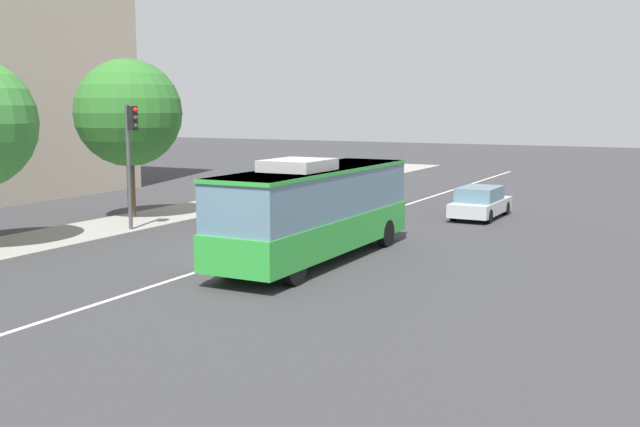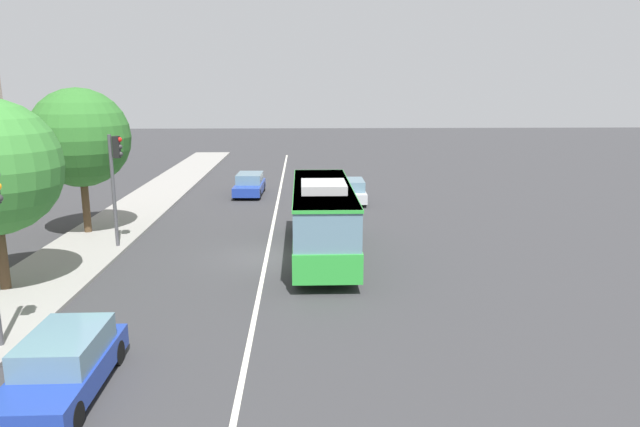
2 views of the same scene
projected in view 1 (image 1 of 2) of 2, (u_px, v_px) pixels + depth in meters
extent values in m
plane|color=#333335|center=(251.00, 255.00, 25.88)|extent=(160.00, 160.00, 0.00)
cube|color=gray|center=(76.00, 234.00, 29.67)|extent=(80.00, 3.77, 0.14)
cube|color=silver|center=(251.00, 255.00, 25.88)|extent=(76.00, 0.16, 0.01)
cube|color=green|center=(316.00, 232.00, 24.79)|extent=(10.01, 2.52, 1.10)
cube|color=slate|center=(316.00, 192.00, 24.60)|extent=(9.81, 2.45, 1.58)
cube|color=green|center=(316.00, 170.00, 24.49)|extent=(9.91, 2.50, 0.12)
cube|color=#B2B2B2|center=(298.00, 165.00, 23.41)|extent=(2.20, 1.81, 0.36)
cylinder|color=black|center=(332.00, 229.00, 28.34)|extent=(1.00, 0.30, 1.00)
cylinder|color=black|center=(386.00, 233.00, 27.33)|extent=(1.00, 0.30, 1.00)
cylinder|color=black|center=(231.00, 261.00, 22.38)|extent=(1.00, 0.30, 1.00)
cylinder|color=black|center=(294.00, 268.00, 21.37)|extent=(1.00, 0.30, 1.00)
cube|color=#1E3899|center=(370.00, 193.00, 39.66)|extent=(4.55, 1.92, 0.60)
cube|color=slate|center=(372.00, 181.00, 39.79)|extent=(2.56, 1.72, 0.64)
cylinder|color=black|center=(371.00, 201.00, 38.00)|extent=(0.65, 0.24, 0.64)
cylinder|color=black|center=(343.00, 199.00, 38.77)|extent=(0.65, 0.24, 0.64)
cylinder|color=black|center=(395.00, 195.00, 40.60)|extent=(0.65, 0.24, 0.64)
cylinder|color=black|center=(368.00, 194.00, 41.37)|extent=(0.65, 0.24, 0.64)
cube|color=#B7BABF|center=(481.00, 207.00, 34.43)|extent=(4.52, 1.85, 0.60)
cube|color=slate|center=(480.00, 194.00, 34.13)|extent=(2.54, 1.69, 0.64)
cylinder|color=black|center=(473.00, 206.00, 36.14)|extent=(0.64, 0.23, 0.64)
cylinder|color=black|center=(506.00, 208.00, 35.40)|extent=(0.64, 0.23, 0.64)
cylinder|color=black|center=(454.00, 214.00, 33.53)|extent=(0.64, 0.23, 0.64)
cylinder|color=black|center=(489.00, 216.00, 32.78)|extent=(0.64, 0.23, 0.64)
cylinder|color=#47474C|center=(129.00, 169.00, 30.09)|extent=(0.16, 0.16, 5.20)
cube|color=black|center=(133.00, 118.00, 29.68)|extent=(0.33, 0.29, 0.96)
sphere|color=red|center=(135.00, 110.00, 29.57)|extent=(0.22, 0.22, 0.22)
sphere|color=#2D2D2D|center=(136.00, 118.00, 29.61)|extent=(0.22, 0.22, 0.22)
sphere|color=#2D2D2D|center=(136.00, 126.00, 29.66)|extent=(0.22, 0.22, 0.22)
cylinder|color=#4C3823|center=(131.00, 187.00, 33.63)|extent=(0.36, 0.36, 3.05)
sphere|color=#2D6B28|center=(129.00, 113.00, 33.16)|extent=(4.78, 4.78, 4.78)
cube|color=slate|center=(62.00, 151.00, 50.34)|extent=(0.34, 12.16, 1.50)
cube|color=slate|center=(59.00, 101.00, 49.85)|extent=(0.34, 12.16, 1.50)
cube|color=slate|center=(57.00, 49.00, 49.37)|extent=(0.34, 12.16, 1.50)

